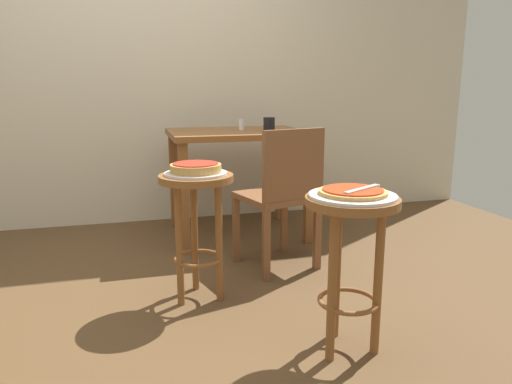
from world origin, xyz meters
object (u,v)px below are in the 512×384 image
at_px(wooden_chair, 282,193).
at_px(pizza_server_knife, 362,189).
at_px(stool_foreground, 351,239).
at_px(cup_near_edge, 269,124).
at_px(condiment_shaker, 242,125).
at_px(serving_plate_middle, 196,173).
at_px(dining_table, 237,148).
at_px(pizza_foreground, 353,192).
at_px(stool_middle, 197,208).
at_px(serving_plate_foreground, 353,196).
at_px(pizza_middle, 196,168).

distance_m(wooden_chair, pizza_server_knife, 0.98).
relative_size(stool_foreground, cup_near_edge, 6.79).
bearing_deg(condiment_shaker, serving_plate_middle, -114.68).
distance_m(dining_table, pizza_server_knife, 1.70).
bearing_deg(pizza_foreground, stool_foreground, 180.00).
xyz_separation_m(pizza_foreground, condiment_shaker, (-0.02, 1.74, 0.14)).
distance_m(stool_foreground, pizza_foreground, 0.19).
relative_size(stool_middle, dining_table, 0.68).
height_order(stool_middle, cup_near_edge, cup_near_edge).
xyz_separation_m(stool_middle, wooden_chair, (0.55, 0.28, -0.01)).
bearing_deg(condiment_shaker, stool_middle, -114.68).
bearing_deg(pizza_server_knife, wooden_chair, 60.41).
relative_size(serving_plate_foreground, wooden_chair, 0.40).
relative_size(stool_middle, condiment_shaker, 8.59).
height_order(serving_plate_foreground, serving_plate_middle, same).
height_order(pizza_middle, cup_near_edge, cup_near_edge).
relative_size(serving_plate_middle, pizza_middle, 1.23).
bearing_deg(wooden_chair, stool_foreground, -91.75).
height_order(stool_foreground, stool_middle, same).
bearing_deg(dining_table, stool_middle, -113.71).
bearing_deg(serving_plate_middle, serving_plate_foreground, -51.80).
height_order(dining_table, condiment_shaker, condiment_shaker).
height_order(stool_foreground, condiment_shaker, condiment_shaker).
relative_size(pizza_middle, pizza_server_knife, 1.15).
bearing_deg(pizza_foreground, serving_plate_foreground, 135.00).
relative_size(stool_foreground, serving_plate_middle, 2.10).
relative_size(serving_plate_foreground, dining_table, 0.36).
xyz_separation_m(dining_table, wooden_chair, (0.10, -0.74, -0.19)).
bearing_deg(stool_foreground, wooden_chair, 88.25).
bearing_deg(stool_foreground, pizza_server_knife, -33.69).
xyz_separation_m(serving_plate_foreground, cup_near_edge, (0.14, 1.59, 0.17)).
distance_m(serving_plate_middle, pizza_server_knife, 0.87).
distance_m(dining_table, wooden_chair, 0.77).
xyz_separation_m(serving_plate_foreground, pizza_server_knife, (0.03, -0.02, 0.03)).
relative_size(condiment_shaker, wooden_chair, 0.09).
xyz_separation_m(pizza_middle, dining_table, (0.45, 1.02, -0.03)).
distance_m(stool_middle, dining_table, 1.13).
relative_size(stool_foreground, wooden_chair, 0.77).
relative_size(condiment_shaker, pizza_server_knife, 0.35).
bearing_deg(condiment_shaker, pizza_foreground, -89.28).
bearing_deg(serving_plate_middle, dining_table, 66.29).
bearing_deg(dining_table, serving_plate_foreground, -87.68).
bearing_deg(serving_plate_middle, stool_middle, -7.13).
height_order(dining_table, pizza_server_knife, dining_table).
xyz_separation_m(serving_plate_middle, dining_table, (0.45, 1.02, -0.01)).
distance_m(cup_near_edge, wooden_chair, 0.75).
xyz_separation_m(stool_foreground, pizza_foreground, (0.00, 0.00, 0.19)).
distance_m(stool_middle, cup_near_edge, 1.19).
relative_size(pizza_foreground, dining_table, 0.28).
relative_size(pizza_foreground, wooden_chair, 0.31).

